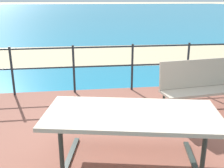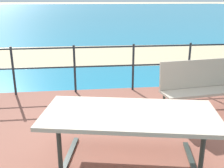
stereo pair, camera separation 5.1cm
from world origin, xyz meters
The scene contains 7 objects.
ground_plane centered at (0.00, 0.00, 0.00)m, with size 240.00×240.00×0.00m, color beige.
patio_paving centered at (0.00, 0.00, 0.03)m, with size 6.40×5.20×0.06m, color brown.
sea_water centered at (0.00, 40.00, 0.01)m, with size 90.00×90.00×0.01m, color teal.
beach_strip centered at (0.00, 6.42, 0.01)m, with size 54.00×3.49×0.01m, color tan.
picnic_table centered at (-0.01, -0.37, 0.65)m, with size 1.97×1.86×0.77m.
park_bench centered at (1.49, 1.14, 0.59)m, with size 1.53×0.61×0.90m.
railing_fence centered at (0.00, 2.47, 0.67)m, with size 5.94×0.04×0.96m.
Camera 1 is at (-0.52, -2.70, 1.90)m, focal length 42.81 mm.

